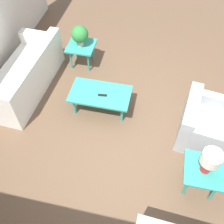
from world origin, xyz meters
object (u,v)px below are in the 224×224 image
(table_lamp, at_px, (210,160))
(armchair, at_px, (204,125))
(side_table_lamp, at_px, (203,172))
(sofa, at_px, (25,77))
(potted_plant, at_px, (80,35))
(side_table_plant, at_px, (81,48))
(coffee_table, at_px, (100,95))

(table_lamp, bearing_deg, armchair, -92.46)
(side_table_lamp, bearing_deg, table_lamp, 143.13)
(sofa, distance_m, potted_plant, 1.39)
(sofa, bearing_deg, armchair, 85.34)
(armchair, distance_m, potted_plant, 3.00)
(side_table_plant, bearing_deg, armchair, 151.42)
(table_lamp, bearing_deg, potted_plant, -43.01)
(side_table_lamp, xyz_separation_m, potted_plant, (2.56, -2.39, 0.33))
(side_table_lamp, xyz_separation_m, table_lamp, (-0.00, 0.00, 0.35))
(sofa, height_order, table_lamp, table_lamp)
(side_table_plant, relative_size, side_table_lamp, 1.00)
(side_table_plant, bearing_deg, coffee_table, 120.93)
(side_table_plant, height_order, table_lamp, table_lamp)
(potted_plant, xyz_separation_m, table_lamp, (-2.56, 2.39, 0.02))
(coffee_table, bearing_deg, side_table_plant, -59.07)
(side_table_plant, relative_size, table_lamp, 1.34)
(side_table_plant, xyz_separation_m, table_lamp, (-2.56, 2.39, 0.35))
(potted_plant, distance_m, table_lamp, 3.50)
(coffee_table, bearing_deg, table_lamp, 147.00)
(coffee_table, xyz_separation_m, side_table_plant, (0.71, -1.19, 0.06))
(side_table_plant, distance_m, side_table_lamp, 3.50)
(potted_plant, bearing_deg, armchair, 151.42)
(armchair, height_order, side_table_lamp, armchair)
(sofa, distance_m, armchair, 3.53)
(side_table_plant, height_order, side_table_lamp, same)
(armchair, bearing_deg, sofa, 90.77)
(coffee_table, distance_m, potted_plant, 1.44)
(sofa, bearing_deg, table_lamp, 70.33)
(armchair, bearing_deg, potted_plant, 69.61)
(potted_plant, height_order, table_lamp, potted_plant)
(coffee_table, height_order, side_table_plant, side_table_plant)
(side_table_plant, height_order, potted_plant, potted_plant)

